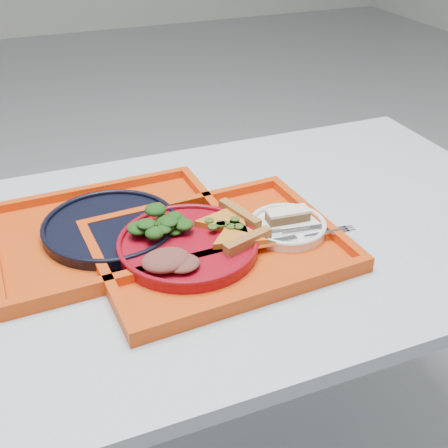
{
  "coord_description": "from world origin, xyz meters",
  "views": [
    {
      "loc": [
        -0.22,
        -0.87,
        1.36
      ],
      "look_at": [
        0.12,
        -0.02,
        0.78
      ],
      "focal_mm": 45.0,
      "sensor_mm": 36.0,
      "label": 1
    }
  ],
  "objects": [
    {
      "name": "meat_portion",
      "position": [
        -0.02,
        -0.11,
        0.79
      ],
      "size": [
        0.09,
        0.07,
        0.03
      ],
      "primitive_type": "ellipsoid",
      "color": "brown",
      "rests_on": "dinner_plate"
    },
    {
      "name": "tray_main",
      "position": [
        0.09,
        -0.06,
        0.76
      ],
      "size": [
        0.47,
        0.38,
        0.01
      ],
      "primitive_type": "cube",
      "rotation": [
        0.0,
        0.0,
        0.06
      ],
      "color": "#CB3B0A",
      "rests_on": "table"
    },
    {
      "name": "table",
      "position": [
        0.0,
        0.0,
        0.68
      ],
      "size": [
        1.6,
        0.8,
        0.75
      ],
      "color": "#9DA6B0",
      "rests_on": "ground"
    },
    {
      "name": "knife",
      "position": [
        0.23,
        -0.08,
        0.78
      ],
      "size": [
        0.19,
        0.04,
        0.01
      ],
      "primitive_type": "cube",
      "rotation": [
        0.0,
        0.0,
        -0.14
      ],
      "color": "silver",
      "rests_on": "side_plate"
    },
    {
      "name": "tray_far",
      "position": [
        -0.09,
        0.07,
        0.76
      ],
      "size": [
        0.46,
        0.36,
        0.01
      ],
      "primitive_type": "cube",
      "rotation": [
        0.0,
        0.0,
        0.03
      ],
      "color": "#CB3B0A",
      "rests_on": "table"
    },
    {
      "name": "salad_heap",
      "position": [
        0.0,
        0.01,
        0.81
      ],
      "size": [
        0.1,
        0.09,
        0.05
      ],
      "primitive_type": "ellipsoid",
      "color": "black",
      "rests_on": "dinner_plate"
    },
    {
      "name": "fork",
      "position": [
        0.24,
        -0.11,
        0.78
      ],
      "size": [
        0.19,
        0.03,
        0.01
      ],
      "primitive_type": "cube",
      "rotation": [
        0.0,
        0.0,
        -0.07
      ],
      "color": "silver",
      "rests_on": "side_plate"
    },
    {
      "name": "side_plate",
      "position": [
        0.23,
        -0.06,
        0.77
      ],
      "size": [
        0.15,
        0.15,
        0.01
      ],
      "primitive_type": "cylinder",
      "color": "white",
      "rests_on": "tray_main"
    },
    {
      "name": "pizza_slice_a",
      "position": [
        0.12,
        -0.07,
        0.79
      ],
      "size": [
        0.13,
        0.14,
        0.02
      ],
      "primitive_type": null,
      "rotation": [
        0.0,
        0.0,
        1.87
      ],
      "color": "orange",
      "rests_on": "dinner_plate"
    },
    {
      "name": "dinner_plate",
      "position": [
        0.03,
        -0.05,
        0.77
      ],
      "size": [
        0.26,
        0.26,
        0.02
      ],
      "primitive_type": "cylinder",
      "color": "maroon",
      "rests_on": "tray_main"
    },
    {
      "name": "dessert_bar",
      "position": [
        0.24,
        -0.04,
        0.79
      ],
      "size": [
        0.09,
        0.04,
        0.02
      ],
      "rotation": [
        0.0,
        0.0,
        -0.08
      ],
      "color": "#53331B",
      "rests_on": "side_plate"
    },
    {
      "name": "pizza_slice_b",
      "position": [
        0.13,
        -0.02,
        0.79
      ],
      "size": [
        0.15,
        0.14,
        0.02
      ],
      "primitive_type": null,
      "rotation": [
        0.0,
        0.0,
        3.43
      ],
      "color": "orange",
      "rests_on": "dinner_plate"
    },
    {
      "name": "navy_plate",
      "position": [
        -0.09,
        0.07,
        0.77
      ],
      "size": [
        0.26,
        0.26,
        0.02
      ],
      "primitive_type": "cylinder",
      "color": "black",
      "rests_on": "tray_far"
    }
  ]
}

